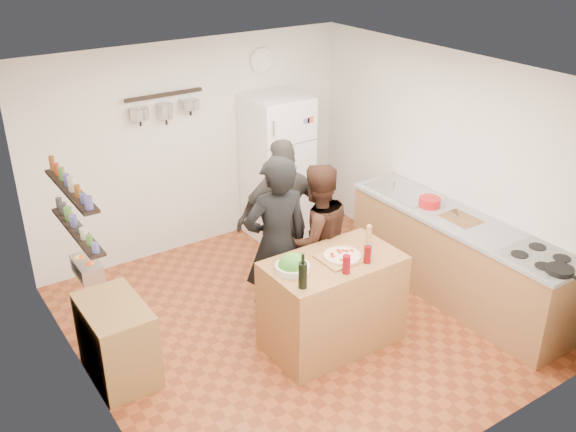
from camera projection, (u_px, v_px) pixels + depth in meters
room_shell at (272, 196)px, 6.25m from camera, size 4.20×4.20×4.20m
prep_island at (332, 302)px, 6.00m from camera, size 1.25×0.72×0.91m
pizza_board at (342, 257)px, 5.83m from camera, size 0.42×0.34×0.02m
pizza at (342, 256)px, 5.82m from camera, size 0.34×0.34×0.02m
salad_bowl at (292, 268)px, 5.62m from camera, size 0.31×0.31×0.06m
wine_bottle at (303, 275)px, 5.34m from camera, size 0.08×0.08×0.23m
wine_glass_near at (346, 264)px, 5.56m from camera, size 0.07×0.07×0.17m
wine_glass_far at (367, 254)px, 5.73m from camera, size 0.07×0.07×0.16m
pepper_mill at (369, 237)px, 6.03m from camera, size 0.05×0.05×0.17m
salt_canister at (368, 251)px, 5.84m from camera, size 0.07×0.07×0.11m
person_left at (276, 245)px, 6.08m from camera, size 0.71×0.52×1.80m
person_center at (316, 239)px, 6.40m from camera, size 0.84×0.69×1.60m
person_back at (285, 219)px, 6.65m from camera, size 1.10×0.69×1.74m
counter_run at (456, 259)px, 6.75m from camera, size 0.63×2.63×0.90m
stove_top at (540, 258)px, 5.84m from camera, size 0.60×0.62×0.02m
skillet at (560, 270)px, 5.58m from camera, size 0.24×0.24×0.05m
sink at (404, 192)px, 7.19m from camera, size 0.50×0.80×0.03m
cutting_board at (461, 219)px, 6.56m from camera, size 0.30×0.40×0.02m
red_bowl at (430, 202)px, 6.81m from camera, size 0.23×0.23×0.10m
fridge at (277, 167)px, 7.90m from camera, size 0.70×0.68×1.80m
wall_clock at (261, 61)px, 7.60m from camera, size 0.30×0.03×0.30m
spice_shelf_lower at (77, 231)px, 5.03m from camera, size 0.12×1.00×0.02m
spice_shelf_upper at (71, 190)px, 4.88m from camera, size 0.12×1.00×0.02m
produce_basket at (87, 268)px, 5.20m from camera, size 0.18×0.35×0.14m
side_table at (117, 340)px, 5.62m from camera, size 0.50×0.80×0.73m
pot_rack at (164, 95)px, 6.98m from camera, size 0.90×0.04×0.04m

